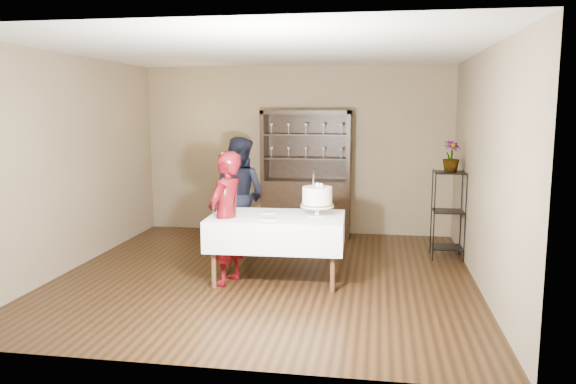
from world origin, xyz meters
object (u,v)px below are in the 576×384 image
object	(u,v)px
potted_plant	(451,156)
cake_table	(277,231)
china_hutch	(306,194)
man	(239,195)
woman	(226,218)
plant_etagere	(448,211)
cake	(317,198)

from	to	relation	value
potted_plant	cake_table	bearing A→B (deg)	-147.17
china_hutch	man	size ratio (longest dim) A/B	1.22
woman	potted_plant	distance (m)	3.16
plant_etagere	potted_plant	distance (m)	0.74
cake	potted_plant	distance (m)	2.14
china_hutch	cake	world-z (taller)	china_hutch
china_hutch	woman	world-z (taller)	china_hutch
plant_etagere	cake_table	bearing A→B (deg)	-147.01
plant_etagere	potted_plant	xyz separation A→B (m)	(0.01, -0.00, 0.74)
potted_plant	china_hutch	bearing A→B (deg)	153.18
plant_etagere	cake	world-z (taller)	cake
plant_etagere	woman	bearing A→B (deg)	-149.83
potted_plant	man	bearing A→B (deg)	-177.09
plant_etagere	cake	bearing A→B (deg)	-141.56
china_hutch	cake_table	bearing A→B (deg)	-90.82
plant_etagere	man	world-z (taller)	man
cake	china_hutch	bearing A→B (deg)	100.40
plant_etagere	cake_table	world-z (taller)	plant_etagere
woman	plant_etagere	bearing A→B (deg)	137.31
cake_table	man	xyz separation A→B (m)	(-0.76, 1.22, 0.22)
man	cake	distance (m)	1.70
cake_table	cake	size ratio (longest dim) A/B	2.99
china_hutch	potted_plant	size ratio (longest dim) A/B	4.79
man	potted_plant	xyz separation A→B (m)	(2.89, 0.15, 0.57)
cake_table	woman	size ratio (longest dim) A/B	1.04
china_hutch	woman	distance (m)	2.68
woman	man	world-z (taller)	man
man	woman	bearing A→B (deg)	117.35
plant_etagere	woman	size ratio (longest dim) A/B	0.77
plant_etagere	man	xyz separation A→B (m)	(-2.88, -0.15, 0.17)
cake_table	potted_plant	size ratio (longest dim) A/B	3.86
china_hutch	potted_plant	world-z (taller)	china_hutch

